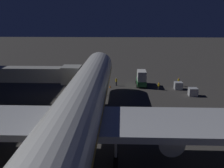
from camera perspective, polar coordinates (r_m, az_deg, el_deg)
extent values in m
plane|color=#383533|center=(37.27, -5.44, -10.31)|extent=(320.00, 320.00, 0.00)
cylinder|color=silver|center=(28.54, -7.58, -6.18)|extent=(5.32, 56.20, 5.32)
sphere|color=silver|center=(55.48, -2.80, 4.28)|extent=(5.22, 5.22, 5.22)
cube|color=gold|center=(28.68, -7.55, -6.93)|extent=(5.38, 53.95, 0.50)
cube|color=black|center=(53.75, -2.96, 4.94)|extent=(2.93, 1.40, 0.90)
cube|color=#B7BABF|center=(28.45, -7.67, -8.28)|extent=(50.63, 8.16, 0.70)
cylinder|color=#B7BABF|center=(30.21, 12.25, -10.95)|extent=(2.74, 4.63, 2.74)
cylinder|color=black|center=(32.28, 11.55, -9.17)|extent=(2.33, 0.15, 2.33)
cylinder|color=black|center=(35.08, -23.15, -8.12)|extent=(2.33, 0.15, 2.33)
cylinder|color=#B7BABF|center=(52.79, -3.07, 0.11)|extent=(0.28, 0.28, 2.37)
cylinder|color=black|center=(53.27, -3.05, -1.74)|extent=(0.45, 1.20, 1.20)
cylinder|color=#B7BABF|center=(28.17, 0.84, -13.61)|extent=(0.28, 0.28, 2.37)
cylinder|color=black|center=(29.62, 0.86, -16.04)|extent=(0.45, 1.20, 1.20)
cylinder|color=black|center=(28.51, 0.79, -17.39)|extent=(0.45, 1.20, 1.20)
cylinder|color=#B7BABF|center=(29.54, -16.11, -12.81)|extent=(0.28, 0.28, 2.37)
cylinder|color=black|center=(30.93, -15.49, -15.19)|extent=(0.45, 1.20, 1.20)
cylinder|color=black|center=(29.87, -16.25, -16.41)|extent=(0.45, 1.20, 1.20)
cube|color=#9E9E99|center=(49.16, -19.59, 2.05)|extent=(18.63, 2.60, 2.50)
cube|color=#9E9E99|center=(46.54, -8.86, 2.05)|extent=(3.20, 3.40, 3.00)
cube|color=black|center=(46.29, -7.15, 2.05)|extent=(0.70, 3.20, 2.70)
cylinder|color=#B7BABF|center=(47.61, -9.88, -1.98)|extent=(0.56, 0.56, 4.38)
cylinder|color=black|center=(48.06, -9.07, -4.15)|extent=(0.25, 0.60, 0.60)
cylinder|color=black|center=(48.31, -10.47, -4.12)|extent=(0.25, 0.60, 0.60)
cube|color=#287038|center=(60.40, 6.42, 0.49)|extent=(2.00, 5.39, 1.10)
cube|color=silver|center=(59.36, 6.51, 1.86)|extent=(1.90, 3.77, 2.19)
cube|color=#287038|center=(61.98, 6.32, 1.91)|extent=(1.80, 1.60, 1.10)
cylinder|color=black|center=(62.45, 7.25, 0.42)|extent=(0.24, 0.70, 0.70)
cylinder|color=black|center=(62.29, 5.31, 0.44)|extent=(0.24, 0.70, 0.70)
cylinder|color=black|center=(58.82, 7.56, -0.50)|extent=(0.24, 0.70, 0.70)
cylinder|color=black|center=(58.65, 5.50, -0.48)|extent=(0.24, 0.70, 0.70)
cube|color=#B7BABF|center=(58.95, 14.30, -0.35)|extent=(1.68, 1.65, 1.60)
cube|color=#B7BABF|center=(54.96, 17.31, -1.67)|extent=(1.71, 1.62, 1.61)
cylinder|color=black|center=(57.60, 10.18, -0.87)|extent=(0.28, 0.28, 0.84)
cylinder|color=yellow|center=(57.41, 10.21, -0.18)|extent=(0.40, 0.40, 0.59)
sphere|color=tan|center=(57.31, 10.23, 0.22)|extent=(0.24, 0.24, 0.24)
sphere|color=orange|center=(57.30, 10.23, 0.27)|extent=(0.23, 0.23, 0.23)
cylinder|color=black|center=(61.83, 14.35, 0.01)|extent=(0.28, 0.28, 0.90)
cylinder|color=yellow|center=(61.64, 14.39, 0.73)|extent=(0.40, 0.40, 0.69)
sphere|color=tan|center=(61.53, 14.42, 1.15)|extent=(0.24, 0.24, 0.24)
sphere|color=orange|center=(61.52, 14.42, 1.19)|extent=(0.23, 0.23, 0.23)
cylinder|color=black|center=(60.09, 0.94, 0.08)|extent=(0.28, 0.28, 0.94)
cylinder|color=yellow|center=(59.89, 0.95, 0.82)|extent=(0.40, 0.40, 0.66)
sphere|color=tan|center=(59.78, 0.95, 1.23)|extent=(0.24, 0.24, 0.24)
sphere|color=white|center=(59.77, 0.95, 1.28)|extent=(0.23, 0.23, 0.23)
cone|color=orange|center=(58.49, -0.42, -0.53)|extent=(0.36, 0.36, 0.55)
cone|color=orange|center=(58.84, -4.70, -0.49)|extent=(0.36, 0.36, 0.55)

